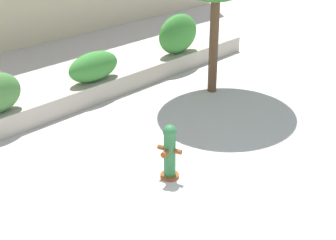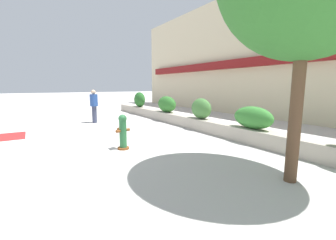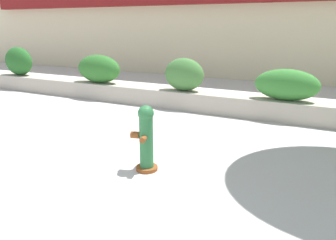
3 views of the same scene
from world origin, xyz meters
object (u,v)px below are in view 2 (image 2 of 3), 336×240
Objects in this scene: hedge_bush_1 at (167,104)px; hedge_bush_2 at (201,109)px; fire_hydrant at (123,132)px; pedestrian at (94,104)px; hedge_bush_0 at (140,100)px; hedge_bush_3 at (253,118)px.

hedge_bush_2 reaches higher than hedge_bush_1.
pedestrian is at bearing 175.02° from fire_hydrant.
pedestrian is at bearing -59.76° from hedge_bush_0.
pedestrian is at bearing -113.12° from hedge_bush_1.
fire_hydrant is (7.60, -4.02, -0.45)m from hedge_bush_0.
hedge_bush_3 is at bearing 0.00° from hedge_bush_0.
hedge_bush_0 is 1.05× the size of hedge_bush_2.
hedge_bush_1 is at bearing 180.00° from hedge_bush_3.
hedge_bush_1 is 1.43× the size of fire_hydrant.
pedestrian is (-5.54, 0.48, 0.44)m from fire_hydrant.
fire_hydrant is at bearing -74.54° from hedge_bush_2.
hedge_bush_0 is 9.18m from hedge_bush_3.
hedge_bush_2 is 4.19m from fire_hydrant.
hedge_bush_3 is at bearing 26.41° from pedestrian.
hedge_bush_0 is 0.77× the size of hedge_bush_1.
hedge_bush_0 is 3.57m from hedge_bush_1.
hedge_bush_1 is at bearing 0.00° from hedge_bush_0.
fire_hydrant is at bearing -27.88° from hedge_bush_0.
hedge_bush_2 is at bearing 105.46° from fire_hydrant.
hedge_bush_3 is (5.61, 0.00, -0.06)m from hedge_bush_1.
hedge_bush_3 reaches higher than fire_hydrant.
hedge_bush_1 is 0.89× the size of pedestrian.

